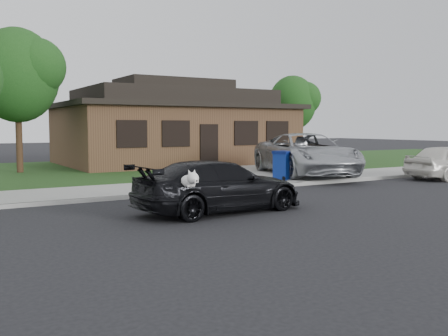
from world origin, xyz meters
TOP-DOWN VIEW (x-y plane):
  - ground at (0.00, 0.00)m, footprint 120.00×120.00m
  - sidewalk at (0.00, 5.00)m, footprint 60.00×3.00m
  - curb at (0.00, 3.50)m, footprint 60.00×0.12m
  - lawn at (0.00, 13.00)m, footprint 60.00×13.00m
  - driveway at (6.00, 10.00)m, footprint 4.50×13.00m
  - sedan at (-1.70, 0.19)m, footprint 4.62×2.29m
  - minivan at (5.72, 5.66)m, footprint 4.57×6.84m
  - recycling_bin at (3.81, 4.69)m, footprint 0.83×0.83m
  - house at (4.00, 15.00)m, footprint 12.60×8.60m
  - tree_0 at (-4.34, 12.88)m, footprint 3.78×3.60m
  - tree_1 at (12.14, 14.40)m, footprint 3.15×3.00m

SIDE VIEW (x-z plane):
  - ground at x=0.00m, z-range 0.00..0.00m
  - sidewalk at x=0.00m, z-range 0.00..0.12m
  - curb at x=0.00m, z-range 0.00..0.12m
  - lawn at x=0.00m, z-range 0.00..0.13m
  - driveway at x=6.00m, z-range 0.00..0.14m
  - sedan at x=-1.70m, z-range 0.00..1.31m
  - recycling_bin at x=3.81m, z-range 0.13..1.23m
  - minivan at x=5.72m, z-range 0.14..1.88m
  - house at x=4.00m, z-range -0.19..4.46m
  - tree_1 at x=12.14m, z-range 1.09..6.34m
  - tree_0 at x=-4.34m, z-range 1.31..7.65m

